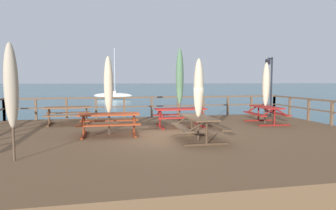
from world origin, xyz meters
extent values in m
plane|color=#2D5B6B|center=(0.00, 0.00, 0.00)|extent=(600.00, 600.00, 0.00)
cube|color=brown|center=(0.00, 0.00, 0.40)|extent=(14.56, 10.53, 0.81)
cube|color=brown|center=(0.00, 5.12, 1.86)|extent=(14.26, 0.09, 0.08)
cube|color=brown|center=(0.00, 5.12, 1.39)|extent=(14.26, 0.07, 0.06)
cube|color=brown|center=(-7.13, 5.12, 1.33)|extent=(0.10, 0.10, 1.05)
cube|color=brown|center=(-5.71, 5.12, 1.33)|extent=(0.10, 0.10, 1.05)
cube|color=brown|center=(-4.28, 5.12, 1.33)|extent=(0.10, 0.10, 1.05)
cube|color=brown|center=(-2.85, 5.12, 1.33)|extent=(0.10, 0.10, 1.05)
cube|color=brown|center=(-1.43, 5.12, 1.33)|extent=(0.10, 0.10, 1.05)
cube|color=brown|center=(0.00, 5.12, 1.33)|extent=(0.10, 0.10, 1.05)
cube|color=brown|center=(1.43, 5.12, 1.33)|extent=(0.10, 0.10, 1.05)
cube|color=brown|center=(2.85, 5.12, 1.33)|extent=(0.10, 0.10, 1.05)
cube|color=brown|center=(4.28, 5.12, 1.33)|extent=(0.10, 0.10, 1.05)
cube|color=brown|center=(5.71, 5.12, 1.33)|extent=(0.10, 0.10, 1.05)
cube|color=brown|center=(7.13, 5.12, 1.33)|extent=(0.10, 0.10, 1.05)
cube|color=brown|center=(-7.13, 5.12, 1.33)|extent=(0.10, 0.10, 1.05)
cube|color=brown|center=(7.13, 0.73, 1.33)|extent=(0.10, 0.10, 1.05)
cube|color=brown|center=(7.13, 2.19, 1.33)|extent=(0.10, 0.10, 1.05)
cube|color=brown|center=(7.13, 3.65, 1.33)|extent=(0.10, 0.10, 1.05)
cube|color=brown|center=(7.13, 5.12, 1.33)|extent=(0.10, 0.10, 1.05)
cube|color=#993819|center=(-2.19, 0.45, 1.55)|extent=(2.13, 0.80, 0.05)
cube|color=#993819|center=(-2.20, -0.11, 1.25)|extent=(2.12, 0.32, 0.04)
cube|color=#993819|center=(-2.18, 1.01, 1.25)|extent=(2.12, 0.32, 0.04)
cube|color=maroon|center=(-3.07, 0.47, 0.84)|extent=(0.11, 1.40, 0.06)
cylinder|color=maroon|center=(-3.07, 0.47, 1.18)|extent=(0.07, 0.07, 0.74)
cylinder|color=maroon|center=(-3.07, 0.19, 1.40)|extent=(0.07, 0.63, 0.37)
cylinder|color=maroon|center=(-3.06, 0.75, 1.40)|extent=(0.07, 0.63, 0.37)
cube|color=maroon|center=(-1.31, 0.43, 0.84)|extent=(0.11, 1.40, 0.06)
cylinder|color=maroon|center=(-1.31, 0.43, 1.18)|extent=(0.07, 0.07, 0.74)
cylinder|color=maroon|center=(-1.32, 0.15, 1.40)|extent=(0.07, 0.63, 0.37)
cylinder|color=maroon|center=(-1.31, 0.71, 1.40)|extent=(0.07, 0.63, 0.37)
cube|color=brown|center=(-3.99, 3.47, 1.55)|extent=(2.00, 0.94, 0.05)
cube|color=brown|center=(-3.93, 2.91, 1.25)|extent=(1.95, 0.46, 0.04)
cube|color=brown|center=(-4.04, 4.02, 1.25)|extent=(1.95, 0.46, 0.04)
cube|color=brown|center=(-4.77, 3.39, 0.84)|extent=(0.21, 1.40, 0.06)
cylinder|color=brown|center=(-4.77, 3.39, 1.18)|extent=(0.07, 0.07, 0.74)
cylinder|color=brown|center=(-4.74, 3.11, 1.40)|extent=(0.12, 0.63, 0.37)
cylinder|color=brown|center=(-4.79, 3.67, 1.40)|extent=(0.12, 0.63, 0.37)
cube|color=brown|center=(-3.20, 3.54, 0.84)|extent=(0.21, 1.40, 0.06)
cylinder|color=brown|center=(-3.20, 3.54, 1.18)|extent=(0.07, 0.07, 0.74)
cylinder|color=brown|center=(-3.18, 3.26, 1.40)|extent=(0.12, 0.63, 0.37)
cylinder|color=brown|center=(-3.23, 3.82, 1.40)|extent=(0.12, 0.63, 0.37)
cube|color=maroon|center=(0.74, 1.81, 1.55)|extent=(2.13, 0.82, 0.05)
cube|color=maroon|center=(0.75, 1.25, 1.25)|extent=(2.11, 0.34, 0.04)
cube|color=maroon|center=(0.72, 2.37, 1.25)|extent=(2.11, 0.34, 0.04)
cube|color=maroon|center=(-0.13, 1.78, 0.84)|extent=(0.12, 1.40, 0.06)
cylinder|color=maroon|center=(-0.13, 1.78, 1.18)|extent=(0.07, 0.07, 0.74)
cylinder|color=maroon|center=(-0.13, 1.50, 1.40)|extent=(0.07, 0.63, 0.37)
cylinder|color=maroon|center=(-0.14, 2.06, 1.40)|extent=(0.07, 0.63, 0.37)
cube|color=maroon|center=(1.61, 1.83, 0.84)|extent=(0.12, 1.40, 0.06)
cylinder|color=maroon|center=(1.61, 1.83, 1.18)|extent=(0.07, 0.07, 0.74)
cylinder|color=maroon|center=(1.62, 1.55, 1.40)|extent=(0.07, 0.63, 0.37)
cylinder|color=maroon|center=(1.60, 2.11, 1.40)|extent=(0.07, 0.63, 0.37)
cube|color=maroon|center=(4.73, 1.89, 1.55)|extent=(0.88, 1.93, 0.05)
cube|color=maroon|center=(5.29, 1.85, 1.25)|extent=(0.40, 1.90, 0.04)
cube|color=maroon|center=(4.18, 1.92, 1.25)|extent=(0.40, 1.90, 0.04)
cube|color=maroon|center=(4.69, 1.13, 0.84)|extent=(1.40, 0.17, 0.06)
cylinder|color=maroon|center=(4.69, 1.13, 1.18)|extent=(0.07, 0.07, 0.74)
cylinder|color=maroon|center=(4.97, 1.11, 1.40)|extent=(0.63, 0.10, 0.37)
cylinder|color=maroon|center=(4.41, 1.14, 1.40)|extent=(0.63, 0.10, 0.37)
cube|color=maroon|center=(4.78, 2.65, 0.84)|extent=(1.40, 0.17, 0.06)
cylinder|color=maroon|center=(4.78, 2.65, 1.18)|extent=(0.07, 0.07, 0.74)
cylinder|color=maroon|center=(5.06, 2.63, 1.40)|extent=(0.63, 0.10, 0.37)
cylinder|color=maroon|center=(4.50, 2.67, 1.40)|extent=(0.63, 0.10, 0.37)
cube|color=brown|center=(0.63, -1.04, 1.55)|extent=(0.78, 1.86, 0.05)
cube|color=brown|center=(1.19, -1.04, 1.25)|extent=(0.30, 1.86, 0.04)
cube|color=brown|center=(0.07, -1.05, 1.25)|extent=(0.30, 1.86, 0.04)
cube|color=#432F1F|center=(0.64, -1.79, 0.84)|extent=(1.40, 0.10, 0.06)
cylinder|color=#432F1F|center=(0.64, -1.79, 1.18)|extent=(0.07, 0.07, 0.74)
cylinder|color=#432F1F|center=(0.92, -1.79, 1.40)|extent=(0.63, 0.06, 0.37)
cylinder|color=#432F1F|center=(0.36, -1.80, 1.40)|extent=(0.63, 0.06, 0.37)
cube|color=#432F1F|center=(0.63, -0.30, 0.84)|extent=(1.40, 0.10, 0.06)
cylinder|color=#432F1F|center=(0.63, -0.30, 1.18)|extent=(0.07, 0.07, 0.74)
cylinder|color=#432F1F|center=(0.91, -0.29, 1.40)|extent=(0.63, 0.06, 0.37)
cylinder|color=#432F1F|center=(0.35, -0.30, 1.40)|extent=(0.63, 0.06, 0.37)
cylinder|color=#4C3828|center=(-2.19, 0.51, 2.12)|extent=(0.06, 0.06, 2.62)
ellipsoid|color=#CCB793|center=(-2.19, 0.51, 2.58)|extent=(0.32, 0.32, 1.99)
cylinder|color=#7A6E58|center=(-2.19, 0.51, 2.43)|extent=(0.21, 0.21, 0.05)
cone|color=#4C3828|center=(-2.19, 0.51, 3.50)|extent=(0.10, 0.10, 0.14)
cylinder|color=#4C3828|center=(-4.42, -2.44, 2.14)|extent=(0.06, 0.06, 2.66)
ellipsoid|color=tan|center=(-4.42, -2.44, 2.61)|extent=(0.32, 0.32, 2.02)
cylinder|color=#685B4C|center=(-4.42, -2.44, 2.46)|extent=(0.21, 0.21, 0.05)
cone|color=#4C3828|center=(-4.42, -2.44, 3.54)|extent=(0.10, 0.10, 0.14)
cylinder|color=#4C3828|center=(0.72, 1.86, 2.35)|extent=(0.06, 0.06, 3.07)
ellipsoid|color=#4C704C|center=(0.72, 1.86, 2.89)|extent=(0.32, 0.32, 2.34)
cylinder|color=#2D432D|center=(0.72, 1.86, 2.71)|extent=(0.21, 0.21, 0.05)
cone|color=#4C3828|center=(0.72, 1.86, 3.95)|extent=(0.10, 0.10, 0.14)
cylinder|color=#4C3828|center=(4.71, 1.92, 2.10)|extent=(0.06, 0.06, 2.59)
ellipsoid|color=#CCB793|center=(4.71, 1.92, 2.56)|extent=(0.32, 0.32, 1.97)
cylinder|color=#7A6E58|center=(4.71, 1.92, 2.41)|extent=(0.21, 0.21, 0.05)
cone|color=#4C3828|center=(4.71, 1.92, 3.47)|extent=(0.10, 0.10, 0.14)
cylinder|color=#4C3828|center=(0.63, -1.02, 2.05)|extent=(0.06, 0.06, 2.48)
ellipsoid|color=#CCB793|center=(0.63, -1.02, 2.49)|extent=(0.32, 0.32, 1.89)
cylinder|color=#7A6E58|center=(0.63, -1.02, 2.35)|extent=(0.21, 0.21, 0.05)
cone|color=#4C3828|center=(0.63, -1.02, 3.36)|extent=(0.10, 0.10, 0.14)
cylinder|color=black|center=(6.58, 4.57, 2.41)|extent=(0.09, 0.09, 3.20)
cylinder|color=black|center=(6.36, 4.40, 3.93)|extent=(0.48, 0.37, 0.06)
cube|color=black|center=(6.14, 4.24, 3.73)|extent=(0.20, 0.20, 0.28)
sphere|color=#F4E08C|center=(6.14, 4.24, 3.73)|extent=(0.14, 0.14, 0.14)
ellipsoid|color=white|center=(-1.69, 35.02, 0.45)|extent=(6.23, 3.16, 0.90)
cube|color=silver|center=(-1.98, 35.09, 0.95)|extent=(2.02, 1.52, 0.36)
cylinder|color=silver|center=(-1.40, 34.94, 4.22)|extent=(0.10, 0.10, 7.00)
camera|label=1|loc=(-2.14, -9.74, 2.72)|focal=30.53mm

